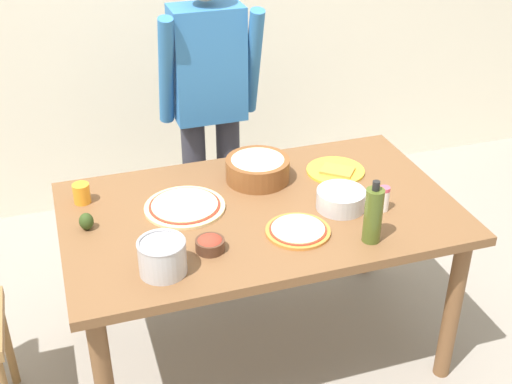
{
  "coord_description": "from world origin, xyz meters",
  "views": [
    {
      "loc": [
        -0.74,
        -2.24,
        2.21
      ],
      "look_at": [
        0.0,
        0.05,
        0.81
      ],
      "focal_mm": 47.44,
      "sensor_mm": 36.0,
      "label": 1
    }
  ],
  "objects": [
    {
      "name": "person_cook",
      "position": [
        -0.01,
        0.76,
        0.94
      ],
      "size": [
        0.49,
        0.25,
        1.62
      ],
      "color": "#2D2D38",
      "rests_on": "ground"
    },
    {
      "name": "cup_orange",
      "position": [
        -0.68,
        0.27,
        0.8
      ],
      "size": [
        0.07,
        0.07,
        0.08
      ],
      "primitive_type": "cylinder",
      "color": "orange",
      "rests_on": "dining_table"
    },
    {
      "name": "popcorn_bowl",
      "position": [
        0.07,
        0.23,
        0.82
      ],
      "size": [
        0.28,
        0.28,
        0.11
      ],
      "color": "brown",
      "rests_on": "dining_table"
    },
    {
      "name": "olive_oil_bottle",
      "position": [
        0.33,
        -0.35,
        0.87
      ],
      "size": [
        0.07,
        0.07,
        0.26
      ],
      "color": "#47561E",
      "rests_on": "dining_table"
    },
    {
      "name": "plate_with_slice",
      "position": [
        0.42,
        0.19,
        0.77
      ],
      "size": [
        0.26,
        0.26,
        0.02
      ],
      "color": "gold",
      "rests_on": "dining_table"
    },
    {
      "name": "ground",
      "position": [
        0.0,
        0.0,
        0.0
      ],
      "size": [
        8.0,
        8.0,
        0.0
      ],
      "primitive_type": "plane",
      "color": "gray"
    },
    {
      "name": "avocado",
      "position": [
        -0.69,
        0.06,
        0.8
      ],
      "size": [
        0.06,
        0.06,
        0.07
      ],
      "primitive_type": "ellipsoid",
      "color": "#2D4219",
      "rests_on": "dining_table"
    },
    {
      "name": "steel_pot",
      "position": [
        -0.46,
        -0.3,
        0.83
      ],
      "size": [
        0.17,
        0.17,
        0.13
      ],
      "color": "#B7B7BC",
      "rests_on": "dining_table"
    },
    {
      "name": "dining_table",
      "position": [
        0.0,
        0.0,
        0.67
      ],
      "size": [
        1.6,
        0.96,
        0.76
      ],
      "color": "brown",
      "rests_on": "ground"
    },
    {
      "name": "pizza_cooked_on_tray",
      "position": [
        0.09,
        -0.21,
        0.77
      ],
      "size": [
        0.25,
        0.25,
        0.02
      ],
      "color": "#C67A33",
      "rests_on": "dining_table"
    },
    {
      "name": "salt_shaker",
      "position": [
        0.47,
        -0.17,
        0.81
      ],
      "size": [
        0.04,
        0.04,
        0.11
      ],
      "color": "white",
      "rests_on": "dining_table"
    },
    {
      "name": "small_sauce_bowl",
      "position": [
        -0.27,
        -0.22,
        0.79
      ],
      "size": [
        0.11,
        0.11,
        0.06
      ],
      "color": "#4C2D1E",
      "rests_on": "dining_table"
    },
    {
      "name": "pizza_raw_on_board",
      "position": [
        -0.29,
        0.1,
        0.77
      ],
      "size": [
        0.33,
        0.33,
        0.02
      ],
      "color": "beige",
      "rests_on": "dining_table"
    },
    {
      "name": "mixing_bowl_steel",
      "position": [
        0.32,
        -0.1,
        0.8
      ],
      "size": [
        0.2,
        0.2,
        0.08
      ],
      "color": "#B7B7BC",
      "rests_on": "dining_table"
    }
  ]
}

